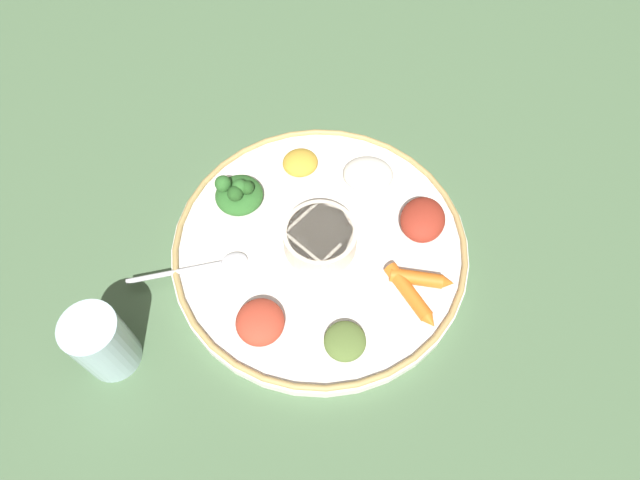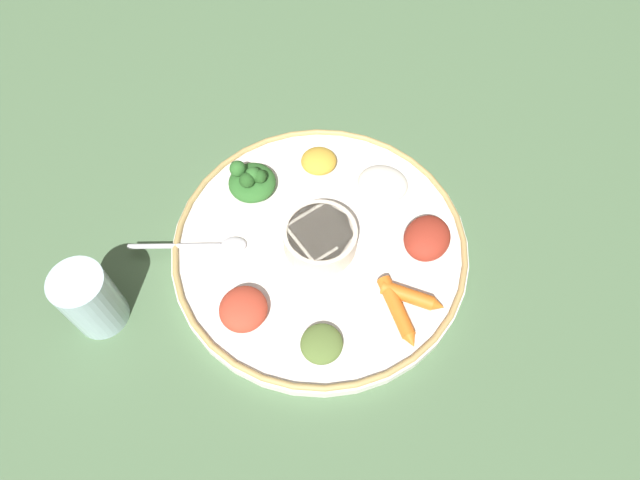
# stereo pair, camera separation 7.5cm
# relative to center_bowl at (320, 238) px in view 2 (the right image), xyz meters

# --- Properties ---
(ground_plane) EXTENTS (2.40, 2.40, 0.00)m
(ground_plane) POSITION_rel_center_bowl_xyz_m (0.00, 0.00, -0.04)
(ground_plane) COLOR #4C6B47
(platter) EXTENTS (0.40, 0.40, 0.02)m
(platter) POSITION_rel_center_bowl_xyz_m (0.00, 0.00, -0.03)
(platter) COLOR white
(platter) RESTS_ON ground_plane
(platter_rim) EXTENTS (0.39, 0.39, 0.01)m
(platter_rim) POSITION_rel_center_bowl_xyz_m (0.00, 0.00, -0.02)
(platter_rim) COLOR tan
(platter_rim) RESTS_ON platter
(center_bowl) EXTENTS (0.10, 0.10, 0.04)m
(center_bowl) POSITION_rel_center_bowl_xyz_m (0.00, 0.00, 0.00)
(center_bowl) COLOR beige
(center_bowl) RESTS_ON platter
(spoon) EXTENTS (0.05, 0.16, 0.01)m
(spoon) POSITION_rel_center_bowl_xyz_m (-0.03, -0.15, -0.02)
(spoon) COLOR silver
(spoon) RESTS_ON platter
(greens_pile) EXTENTS (0.09, 0.09, 0.05)m
(greens_pile) POSITION_rel_center_bowl_xyz_m (-0.11, -0.07, -0.00)
(greens_pile) COLOR #2D6628
(greens_pile) RESTS_ON platter
(carrot_near_spoon) EXTENTS (0.10, 0.03, 0.02)m
(carrot_near_spoon) POSITION_rel_center_bowl_xyz_m (0.12, 0.07, -0.01)
(carrot_near_spoon) COLOR orange
(carrot_near_spoon) RESTS_ON platter
(carrot_outer) EXTENTS (0.06, 0.08, 0.02)m
(carrot_outer) POSITION_rel_center_bowl_xyz_m (0.10, 0.10, -0.01)
(carrot_outer) COLOR orange
(carrot_outer) RESTS_ON platter
(mound_beet) EXTENTS (0.09, 0.09, 0.03)m
(mound_beet) POSITION_rel_center_bowl_xyz_m (0.03, 0.14, -0.00)
(mound_beet) COLOR maroon
(mound_beet) RESTS_ON platter
(mound_collards) EXTENTS (0.07, 0.07, 0.02)m
(mound_collards) POSITION_rel_center_bowl_xyz_m (0.14, -0.03, -0.01)
(mound_collards) COLOR #567033
(mound_collards) RESTS_ON platter
(mound_lentil_yellow) EXTENTS (0.05, 0.06, 0.03)m
(mound_lentil_yellow) POSITION_rel_center_bowl_xyz_m (-0.13, 0.03, -0.01)
(mound_lentil_yellow) COLOR gold
(mound_lentil_yellow) RESTS_ON platter
(mound_rice_white) EXTENTS (0.09, 0.09, 0.03)m
(mound_rice_white) POSITION_rel_center_bowl_xyz_m (-0.07, 0.11, -0.01)
(mound_rice_white) COLOR silver
(mound_rice_white) RESTS_ON platter
(mound_berbere_red) EXTENTS (0.08, 0.08, 0.03)m
(mound_berbere_red) POSITION_rel_center_bowl_xyz_m (0.07, -0.11, -0.01)
(mound_berbere_red) COLOR #B73D28
(mound_berbere_red) RESTS_ON platter
(drinking_glass) EXTENTS (0.07, 0.07, 0.10)m
(drinking_glass) POSITION_rel_center_bowl_xyz_m (0.03, -0.29, 0.01)
(drinking_glass) COLOR silver
(drinking_glass) RESTS_ON ground_plane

